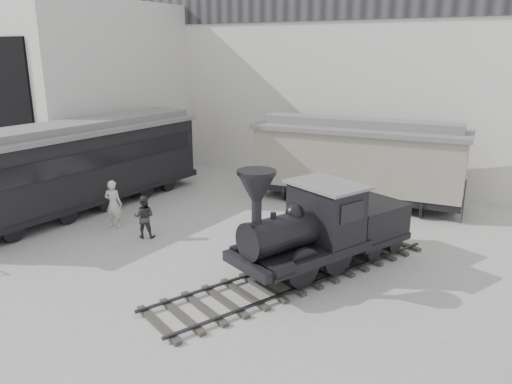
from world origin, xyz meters
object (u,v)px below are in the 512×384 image
Objects in this scene: locomotive at (317,232)px; visitor_b at (144,217)px; passenger_coach at (78,166)px; visitor_a at (113,204)px; boxcar at (358,159)px.

visitor_b is (-6.62, -0.49, -0.50)m from locomotive.
visitor_a is (2.80, -0.84, -1.00)m from passenger_coach.
boxcar is at bearing -149.86° from visitor_b.
boxcar reaches higher than visitor_b.
visitor_b is (4.54, -1.06, -1.16)m from passenger_coach.
passenger_coach is (-9.83, -6.98, -0.04)m from boxcar.
passenger_coach is at bearing -39.69° from visitor_b.
visitor_a is at bearing -137.43° from boxcar.
visitor_b is at bearing -152.75° from locomotive.
boxcar is at bearing -148.78° from visitor_a.
locomotive is 8.37m from visitor_a.
boxcar is 5.01× the size of visitor_a.
locomotive reaches higher than visitor_b.
visitor_b is (-5.29, -8.04, -1.20)m from boxcar.
boxcar is 0.71× the size of passenger_coach.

